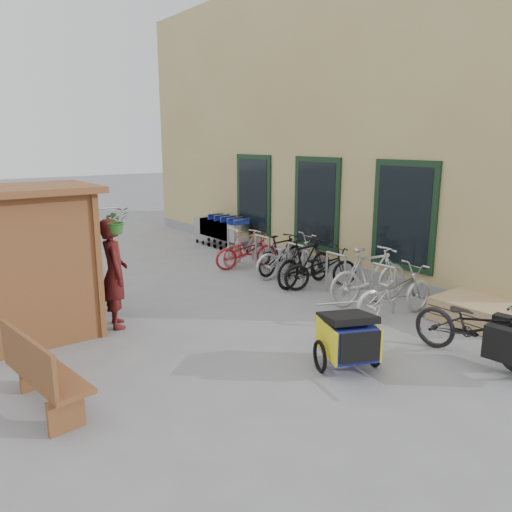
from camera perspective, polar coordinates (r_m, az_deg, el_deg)
ground at (r=8.04m, az=3.72°, el=-9.39°), size 80.00×80.00×0.00m
building at (r=15.22m, az=11.50°, el=14.39°), size 6.07×13.00×7.00m
kiosk at (r=8.35m, az=-25.47°, el=1.34°), size 2.49×1.65×2.40m
bike_rack at (r=11.05m, az=4.58°, el=-0.34°), size 0.05×5.35×0.86m
pallet_stack at (r=9.39m, az=23.65°, el=-5.78°), size 1.00×1.20×0.40m
bench at (r=6.35m, az=-23.39°, el=-12.02°), size 0.63×1.55×0.95m
shopping_carts at (r=14.63m, az=-4.07°, el=3.18°), size 0.55×2.17×0.98m
child_trailer at (r=6.99m, az=10.45°, el=-8.98°), size 0.95×1.43×0.84m
cargo_bike at (r=7.75m, az=24.20°, el=-7.56°), size 0.82×1.92×0.98m
person_kiosk at (r=8.58m, az=-15.89°, el=-1.93°), size 0.59×0.76×1.84m
bike_0 at (r=9.11m, az=15.56°, el=-3.98°), size 1.84×0.81×0.94m
bike_1 at (r=9.77m, az=12.88°, el=-2.15°), size 1.92×0.85×1.12m
bike_2 at (r=10.62m, az=7.44°, el=-1.37°), size 1.77×1.10×0.88m
bike_3 at (r=10.77m, az=5.62°, el=-0.70°), size 1.77×0.68×1.04m
bike_4 at (r=11.46m, az=3.87°, el=0.00°), size 1.90×0.82×0.97m
bike_5 at (r=11.72m, az=2.90°, el=0.24°), size 1.62×0.68×0.94m
bike_6 at (r=12.21m, az=-1.10°, el=0.53°), size 1.69×0.94×0.84m
bike_7 at (r=12.52m, az=-1.18°, el=0.99°), size 1.53×0.56×0.90m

